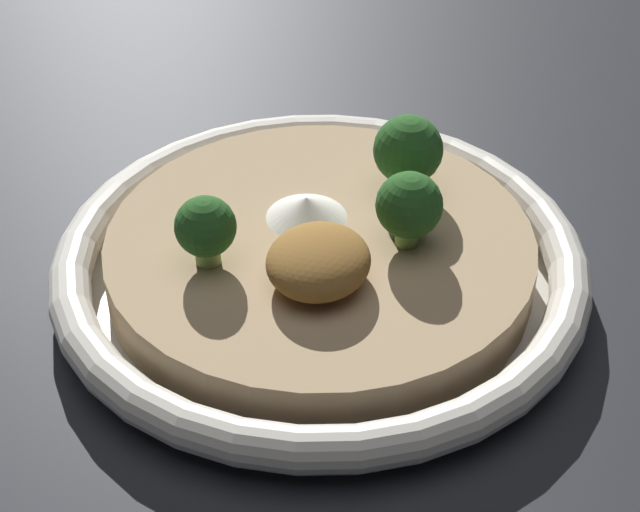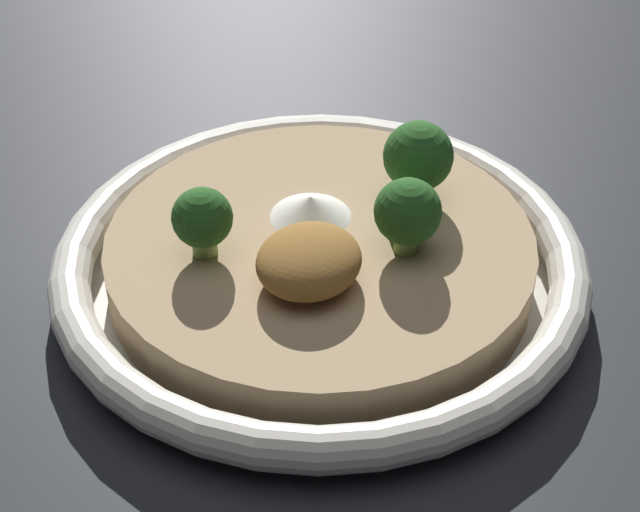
% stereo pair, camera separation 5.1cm
% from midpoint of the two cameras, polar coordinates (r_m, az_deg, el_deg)
% --- Properties ---
extents(ground_plane, '(6.00, 6.00, 0.00)m').
position_cam_midpoint_polar(ground_plane, '(0.52, 2.79, -1.77)').
color(ground_plane, '#23262B').
extents(risotto_bowl, '(0.28, 0.28, 0.03)m').
position_cam_midpoint_polar(risotto_bowl, '(0.51, 2.85, -0.39)').
color(risotto_bowl, silver).
rests_on(risotto_bowl, ground_plane).
extents(cheese_sprinkle, '(0.04, 0.04, 0.01)m').
position_cam_midpoint_polar(cheese_sprinkle, '(0.51, 2.29, 2.80)').
color(cheese_sprinkle, white).
rests_on(cheese_sprinkle, risotto_bowl).
extents(crispy_onion_garnish, '(0.06, 0.05, 0.02)m').
position_cam_midpoint_polar(crispy_onion_garnish, '(0.46, 2.48, -0.40)').
color(crispy_onion_garnish, olive).
rests_on(crispy_onion_garnish, risotto_bowl).
extents(broccoli_back, '(0.03, 0.03, 0.04)m').
position_cam_midpoint_polar(broccoli_back, '(0.48, -3.85, 2.02)').
color(broccoli_back, '#84A856').
rests_on(broccoli_back, risotto_bowl).
extents(broccoli_right, '(0.04, 0.04, 0.04)m').
position_cam_midpoint_polar(broccoli_right, '(0.52, 8.54, 5.62)').
color(broccoli_right, '#668E47').
rests_on(broccoli_right, risotto_bowl).
extents(broccoli_front_right, '(0.03, 0.03, 0.04)m').
position_cam_midpoint_polar(broccoli_front_right, '(0.48, 8.14, 2.37)').
color(broccoli_front_right, '#759E4C').
rests_on(broccoli_front_right, risotto_bowl).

